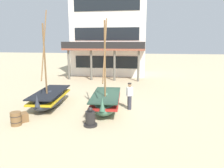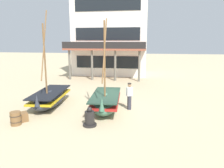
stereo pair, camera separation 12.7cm
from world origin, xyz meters
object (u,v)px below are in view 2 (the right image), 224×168
Objects in this scene: fishing_boat_centre_large at (50,98)px; capstan_winch at (90,119)px; fishing_boat_near_left at (106,101)px; fisherman_by_hull at (129,96)px; wooden_barrel at (16,118)px; cargo_crate at (22,117)px; harbor_building_main at (111,35)px.

capstan_winch is at bearing -39.37° from fishing_boat_centre_large.
fisherman_by_hull is (1.40, 0.46, 0.25)m from fishing_boat_near_left.
fisherman_by_hull is 2.41× the size of wooden_barrel.
harbor_building_main reaches higher than cargo_crate.
capstan_winch is at bearing -83.83° from harbor_building_main.
fisherman_by_hull is 15.57m from harbor_building_main.
fishing_boat_centre_large is at bearing 85.13° from wooden_barrel.
fisherman_by_hull is at bearing 28.32° from cargo_crate.
fisherman_by_hull reaches higher than capstan_winch.
harbor_building_main is at bearing 103.99° from fisherman_by_hull.
fishing_boat_centre_large is 4.47m from capstan_winch.
capstan_winch is at bearing 7.99° from wooden_barrel.
fishing_boat_near_left reaches higher than wooden_barrel.
harbor_building_main is (-2.23, 15.02, 4.39)m from fishing_boat_near_left.
fishing_boat_centre_large is 5.20m from fisherman_by_hull.
fishing_boat_near_left is at bearing 82.34° from capstan_winch.
fisherman_by_hull is 0.17× the size of harbor_building_main.
fishing_boat_centre_large is (-3.79, 0.34, -0.03)m from fishing_boat_near_left.
capstan_winch is (-0.34, -2.49, -0.20)m from fishing_boat_near_left.
capstan_winch is (3.46, -2.84, -0.17)m from fishing_boat_centre_large.
cargo_crate is (-0.28, -2.83, -0.33)m from fishing_boat_centre_large.
wooden_barrel is at bearing -147.59° from fisherman_by_hull.
fishing_boat_centre_large is at bearing -178.71° from fisherman_by_hull.
harbor_building_main is (-3.63, 14.56, 4.15)m from fisherman_by_hull.
cargo_crate is at bearing -96.01° from harbor_building_main.
wooden_barrel is 1.25× the size of cargo_crate.
wooden_barrel is (-4.08, -3.02, -0.24)m from fishing_boat_near_left.
harbor_building_main is at bearing 96.17° from capstan_winch.
fishing_boat_near_left is 3.29× the size of fisherman_by_hull.
fisherman_by_hull is at bearing 18.08° from fishing_boat_near_left.
cargo_crate is at bearing -95.69° from fishing_boat_centre_large.
fishing_boat_near_left is at bearing 31.46° from cargo_crate.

